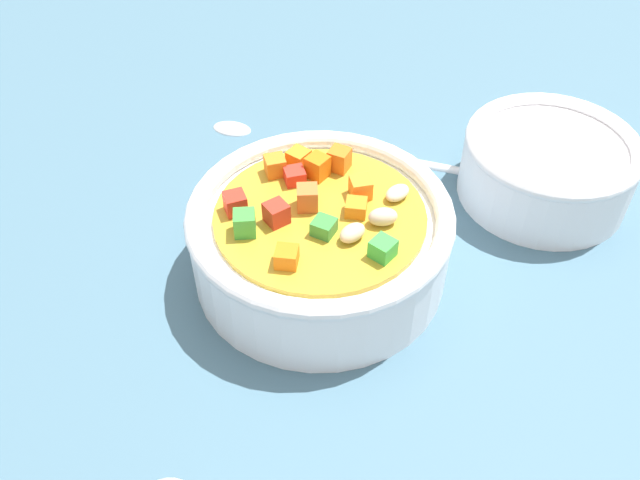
# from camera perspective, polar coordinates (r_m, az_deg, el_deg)

# --- Properties ---
(ground_plane) EXTENTS (1.40, 1.40, 0.02)m
(ground_plane) POSITION_cam_1_polar(r_m,az_deg,el_deg) (0.47, -0.00, -3.42)
(ground_plane) COLOR #42667A
(soup_bowl_main) EXTENTS (0.17, 0.17, 0.07)m
(soup_bowl_main) POSITION_cam_1_polar(r_m,az_deg,el_deg) (0.44, -0.00, 0.24)
(soup_bowl_main) COLOR white
(soup_bowl_main) RESTS_ON ground_plane
(spoon) EXTENTS (0.22, 0.09, 0.01)m
(spoon) POSITION_cam_1_polar(r_m,az_deg,el_deg) (0.57, 0.64, 8.20)
(spoon) COLOR silver
(spoon) RESTS_ON ground_plane
(side_bowl_small) EXTENTS (0.13, 0.13, 0.05)m
(side_bowl_small) POSITION_cam_1_polar(r_m,az_deg,el_deg) (0.53, 18.72, 5.97)
(side_bowl_small) COLOR white
(side_bowl_small) RESTS_ON ground_plane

